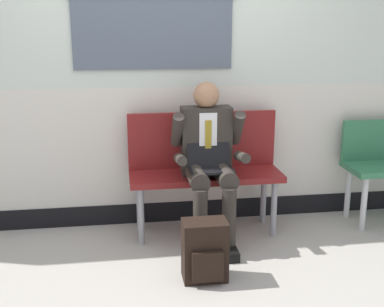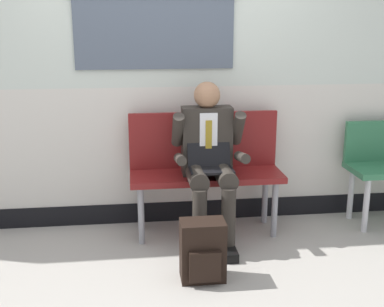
{
  "view_description": "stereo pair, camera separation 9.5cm",
  "coord_description": "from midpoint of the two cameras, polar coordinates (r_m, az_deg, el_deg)",
  "views": [
    {
      "loc": [
        -0.4,
        -3.51,
        1.75
      ],
      "look_at": [
        0.14,
        0.15,
        0.75
      ],
      "focal_mm": 46.78,
      "sensor_mm": 36.0,
      "label": 1
    },
    {
      "loc": [
        -0.31,
        -3.53,
        1.75
      ],
      "look_at": [
        0.14,
        0.15,
        0.75
      ],
      "focal_mm": 46.78,
      "sensor_mm": 36.0,
      "label": 2
    }
  ],
  "objects": [
    {
      "name": "backpack",
      "position": [
        3.49,
        0.69,
        -11.08
      ],
      "size": [
        0.3,
        0.24,
        0.43
      ],
      "color": "black",
      "rests_on": "ground"
    },
    {
      "name": "station_wall",
      "position": [
        4.24,
        -3.75,
        11.24
      ],
      "size": [
        6.58,
        0.17,
        2.94
      ],
      "color": "beige",
      "rests_on": "ground"
    },
    {
      "name": "bench_with_person",
      "position": [
        4.16,
        0.74,
        -1.05
      ],
      "size": [
        1.25,
        0.42,
        1.0
      ],
      "color": "maroon",
      "rests_on": "ground"
    },
    {
      "name": "ground_plane",
      "position": [
        3.95,
        -2.49,
        -11.2
      ],
      "size": [
        18.0,
        18.0,
        0.0
      ],
      "primitive_type": "plane",
      "color": "#9E9991"
    },
    {
      "name": "person_seated",
      "position": [
        3.94,
        1.23,
        -0.5
      ],
      "size": [
        0.57,
        0.7,
        1.27
      ],
      "color": "#2D2823",
      "rests_on": "ground"
    }
  ]
}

